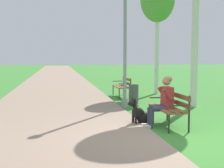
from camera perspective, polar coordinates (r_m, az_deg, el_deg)
name	(u,v)px	position (r m, az deg, el deg)	size (l,w,h in m)	color
ground_plane	(168,139)	(6.56, 10.50, -10.21)	(120.00, 120.00, 0.00)	#3D8433
paved_path	(57,74)	(29.96, -10.39, 1.78)	(4.37, 60.00, 0.04)	gray
park_bench_near	(170,106)	(7.68, 10.97, -4.06)	(0.55, 1.50, 0.85)	brown
park_bench_mid	(123,85)	(13.10, 2.04, -0.20)	(0.55, 1.50, 0.85)	brown
person_seated_on_near_bench	(163,99)	(7.57, 9.57, -2.89)	(0.74, 0.49, 1.25)	#33384C
dog_black	(140,114)	(7.84, 5.30, -5.68)	(0.80, 0.44, 0.71)	black
lamp_post_near	(125,38)	(10.17, 2.47, 8.63)	(0.24, 0.24, 4.55)	gray
birch_tree_third	(157,0)	(14.56, 8.58, 15.38)	(1.58, 1.65, 5.45)	silver
litter_bin	(134,94)	(11.30, 4.09, -1.88)	(0.36, 0.36, 0.70)	#515156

